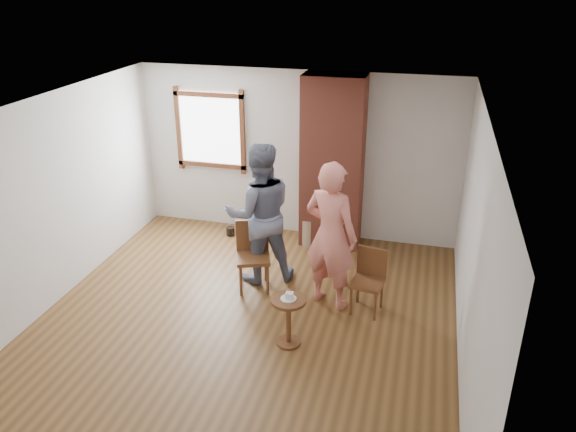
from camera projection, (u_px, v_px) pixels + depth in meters
The scene contains 12 objects.
ground at pixel (243, 326), 6.76m from camera, with size 5.50×5.50×0.00m, color brown.
room_shell at pixel (250, 168), 6.57m from camera, with size 5.04×5.52×2.62m.
brick_chimney at pixel (332, 163), 8.30m from camera, with size 0.90×0.50×2.60m, color #A74E3B.
stoneware_crock at pixel (309, 230), 8.73m from camera, with size 0.33×0.33×0.42m, color tan.
dark_pot at pixel (230, 231), 9.02m from camera, with size 0.13×0.13×0.13m, color black.
dining_chair_left at pixel (253, 251), 7.42m from camera, with size 0.55×0.55×0.92m.
dining_chair_right at pixel (369, 277), 6.93m from camera, with size 0.43×0.43×0.81m.
side_table at pixel (288, 314), 6.29m from camera, with size 0.40×0.40×0.60m.
cake_plate at pixel (288, 298), 6.21m from camera, with size 0.18×0.18×0.01m, color white.
cake_slice at pixel (289, 296), 6.19m from camera, with size 0.08×0.07×0.06m, color white.
man at pixel (260, 214), 7.42m from camera, with size 0.94×0.73×1.94m, color #161D3D.
person_pink at pixel (331, 236), 6.85m from camera, with size 0.70×0.46×1.91m, color #EC8276.
Camera 1 is at (1.93, -5.31, 3.97)m, focal length 35.00 mm.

